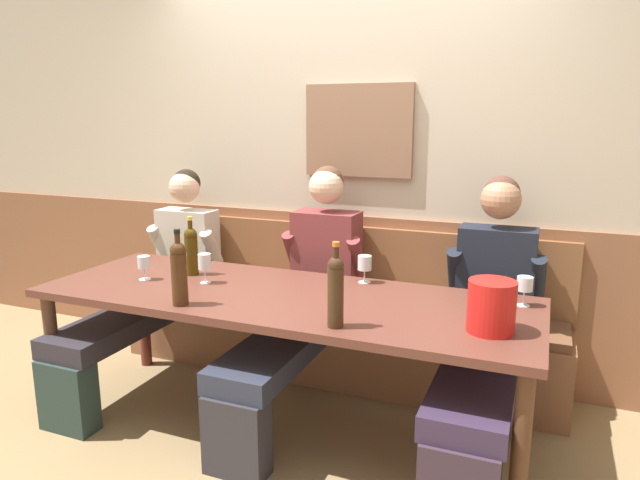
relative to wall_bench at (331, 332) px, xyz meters
name	(u,v)px	position (x,y,z in m)	size (l,w,h in m)	color
ground_plane	(272,442)	(0.00, -0.83, -0.29)	(6.80, 6.80, 0.02)	olive
room_wall_back	(347,151)	(0.00, 0.26, 1.12)	(6.80, 0.12, 2.80)	#C4B49D
wood_wainscot_panel	(342,290)	(0.00, 0.21, 0.22)	(6.80, 0.03, 1.00)	brown
wall_bench	(331,332)	(0.00, 0.00, 0.00)	(2.81, 0.42, 0.94)	brown
dining_table	(282,307)	(0.00, -0.69, 0.39)	(2.51, 0.87, 0.74)	brown
person_right_seat	(154,281)	(-1.03, -0.39, 0.33)	(0.50, 1.29, 1.27)	#253733
person_center_right_seat	(304,292)	(-0.02, -0.35, 0.37)	(0.50, 1.30, 1.33)	#2D2B33
person_left_seat	(487,319)	(0.97, -0.37, 0.35)	(0.51, 1.30, 1.31)	#372835
ice_bucket	(491,307)	(1.03, -0.83, 0.57)	(0.20, 0.20, 0.22)	red
wine_bottle_green_tall	(336,289)	(0.41, -1.02, 0.63)	(0.07, 0.07, 0.37)	#3B2615
wine_bottle_amber_mid	(191,249)	(-0.62, -0.56, 0.61)	(0.07, 0.07, 0.33)	#402D08
wine_bottle_clear_water	(179,271)	(-0.37, -1.03, 0.62)	(0.08, 0.08, 0.37)	#402411
wine_glass_mid_left	(144,264)	(-0.80, -0.75, 0.55)	(0.07, 0.07, 0.13)	silver
wine_glass_near_bucket	(525,285)	(1.14, -0.43, 0.56)	(0.07, 0.07, 0.14)	silver
wine_glass_right_end	(365,264)	(0.33, -0.35, 0.57)	(0.07, 0.07, 0.15)	silver
wine_glass_center_rear	(205,262)	(-0.46, -0.68, 0.58)	(0.07, 0.07, 0.16)	silver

